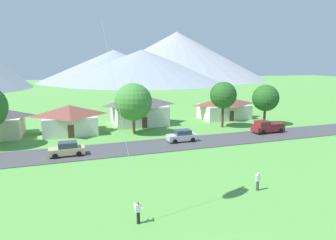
% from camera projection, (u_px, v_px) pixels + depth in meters
% --- Properties ---
extents(road_strip, '(160.00, 6.62, 0.08)m').
position_uv_depth(road_strip, '(131.00, 148.00, 40.23)').
color(road_strip, '#424247').
rests_on(road_strip, ground).
extents(mountain_west_ridge, '(95.91, 95.91, 18.03)m').
position_uv_depth(mountain_west_ridge, '(142.00, 66.00, 167.73)').
color(mountain_west_ridge, gray).
rests_on(mountain_west_ridge, ground).
extents(mountain_far_west_ridge, '(115.73, 115.73, 30.67)m').
position_uv_depth(mountain_far_west_ridge, '(177.00, 56.00, 199.44)').
color(mountain_far_west_ridge, '#8E939E').
rests_on(mountain_far_west_ridge, ground).
extents(mountain_east_ridge, '(86.45, 86.45, 18.30)m').
position_uv_depth(mountain_east_ridge, '(114.00, 66.00, 176.03)').
color(mountain_east_ridge, gray).
rests_on(mountain_east_ridge, ground).
extents(house_left_center, '(9.98, 8.62, 5.49)m').
position_uv_depth(house_left_center, '(139.00, 109.00, 55.39)').
color(house_left_center, silver).
rests_on(house_left_center, ground).
extents(house_right_center, '(10.14, 6.49, 4.41)m').
position_uv_depth(house_right_center, '(224.00, 107.00, 61.07)').
color(house_right_center, silver).
rests_on(house_right_center, ground).
extents(house_rightmost, '(8.73, 7.71, 4.54)m').
position_uv_depth(house_rightmost, '(70.00, 119.00, 48.52)').
color(house_rightmost, silver).
rests_on(house_rightmost, ground).
extents(tree_near_left, '(4.75, 4.75, 7.33)m').
position_uv_depth(tree_near_left, '(266.00, 98.00, 54.20)').
color(tree_near_left, '#4C3823').
rests_on(tree_near_left, ground).
extents(tree_center, '(5.86, 5.86, 8.11)m').
position_uv_depth(tree_center, '(133.00, 102.00, 47.24)').
color(tree_center, brown).
rests_on(tree_center, ground).
extents(tree_right_of_center, '(4.62, 4.62, 7.98)m').
position_uv_depth(tree_right_of_center, '(223.00, 95.00, 52.23)').
color(tree_right_of_center, '#4C3823').
rests_on(tree_right_of_center, ground).
extents(parked_car_tan_west_end, '(4.22, 2.13, 1.68)m').
position_uv_depth(parked_car_tan_west_end, '(67.00, 149.00, 36.76)').
color(parked_car_tan_west_end, tan).
rests_on(parked_car_tan_west_end, road_strip).
extents(parked_car_silver_mid_east, '(4.22, 2.13, 1.68)m').
position_uv_depth(parked_car_silver_mid_east, '(182.00, 136.00, 43.38)').
color(parked_car_silver_mid_east, '#B7BCC1').
rests_on(parked_car_silver_mid_east, road_strip).
extents(pickup_truck_maroon_west_side, '(5.24, 2.40, 1.99)m').
position_uv_depth(pickup_truck_maroon_west_side, '(267.00, 127.00, 48.73)').
color(pickup_truck_maroon_west_side, maroon).
rests_on(pickup_truck_maroon_west_side, road_strip).
extents(watcher_person, '(0.56, 0.24, 1.68)m').
position_uv_depth(watcher_person, '(258.00, 181.00, 26.90)').
color(watcher_person, '#3D3D42').
rests_on(watcher_person, ground).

